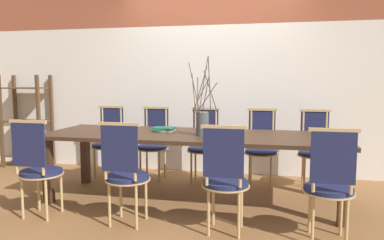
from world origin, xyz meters
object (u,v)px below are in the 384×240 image
shelving_rack (27,121)px  dining_table (192,141)px  book_stack (164,129)px  vase_centerpiece (202,122)px  chair_far_center (204,143)px  chair_near_center (225,177)px

shelving_rack → dining_table: bearing=-20.9°
book_stack → shelving_rack: shelving_rack is taller
vase_centerpiece → book_stack: size_ratio=3.21×
book_stack → chair_far_center: bearing=63.0°
chair_near_center → chair_far_center: same height
dining_table → chair_far_center: (-0.02, 0.80, -0.16)m
vase_centerpiece → book_stack: vase_centerpiece is taller
book_stack → shelving_rack: 2.62m
dining_table → chair_near_center: 0.94m
chair_far_center → vase_centerpiece: bearing=99.4°
vase_centerpiece → book_stack: bearing=154.8°
chair_near_center → vase_centerpiece: size_ratio=1.17×
chair_near_center → book_stack: bearing=131.1°
chair_near_center → book_stack: 1.27m
chair_far_center → shelving_rack: shelving_rack is taller
shelving_rack → chair_far_center: bearing=-5.5°
chair_near_center → book_stack: size_ratio=3.76×
chair_far_center → book_stack: bearing=63.0°
chair_near_center → vase_centerpiece: 0.87m
dining_table → book_stack: size_ratio=12.52×
chair_near_center → vase_centerpiece: (-0.33, 0.71, 0.38)m
chair_near_center → shelving_rack: 3.77m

